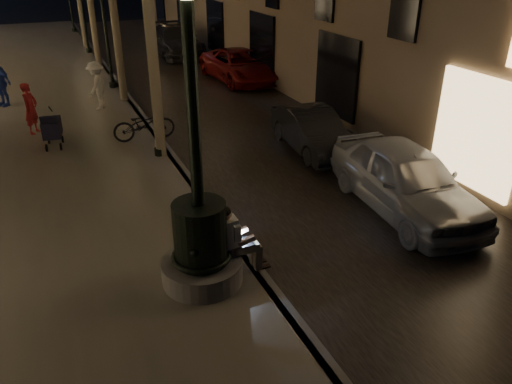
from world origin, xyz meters
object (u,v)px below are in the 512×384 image
lamp_curb_b (103,9)px  car_rear (175,41)px  pedestrian_red (31,108)px  pedestrian_blue (0,82)px  lamp_curb_a (150,43)px  bicycle (144,124)px  stroller (52,128)px  car_third (240,66)px  fountain_lamppost (200,230)px  seated_man_laptop (235,237)px  car_front (406,179)px  pedestrian_white (97,85)px  car_second (312,131)px

lamp_curb_b → car_rear: bearing=55.4°
pedestrian_red → pedestrian_blue: pedestrian_blue is taller
lamp_curb_a → bicycle: bearing=94.1°
stroller → pedestrian_blue: 5.33m
car_third → car_rear: 6.78m
stroller → lamp_curb_b: bearing=75.4°
fountain_lamppost → pedestrian_blue: 13.36m
bicycle → seated_man_laptop: bearing=-178.1°
car_front → stroller: bearing=141.0°
lamp_curb_b → pedestrian_blue: size_ratio=2.74×
stroller → lamp_curb_a: bearing=-25.9°
stroller → pedestrian_white: size_ratio=0.69×
car_third → lamp_curb_a: bearing=-128.6°
stroller → car_front: (7.04, -6.79, -0.01)m
lamp_curb_b → car_front: bearing=-71.3°
lamp_curb_a → car_front: bearing=-48.6°
fountain_lamppost → stroller: (-1.93, 7.80, -0.43)m
seated_man_laptop → car_rear: 20.87m
stroller → pedestrian_white: 3.80m
car_front → bicycle: (-4.50, 6.38, -0.09)m
lamp_curb_b → stroller: lamp_curb_b is taller
car_third → bicycle: size_ratio=2.67×
pedestrian_red → pedestrian_blue: 3.70m
lamp_curb_b → car_second: lamp_curb_b is taller
car_rear → lamp_curb_a: bearing=-107.2°
seated_man_laptop → stroller: seated_man_laptop is taller
lamp_curb_a → lamp_curb_b: same height
lamp_curb_a → lamp_curb_b: bearing=90.0°
car_front → pedestrian_blue: bearing=130.3°
car_front → car_second: 4.04m
car_front → car_rear: size_ratio=0.85×
fountain_lamppost → seated_man_laptop: (0.61, 0.00, -0.30)m
lamp_curb_a → pedestrian_white: (-0.90, 5.17, -2.20)m
car_second → bicycle: size_ratio=2.04×
pedestrian_blue → car_front: bearing=-5.0°
fountain_lamppost → pedestrian_white: size_ratio=3.12×
bicycle → car_front: bearing=-143.0°
fountain_lamppost → lamp_curb_b: size_ratio=1.08×
car_second → pedestrian_white: pedestrian_white is taller
seated_man_laptop → car_front: seated_man_laptop is taller
lamp_curb_b → bicycle: 7.09m
lamp_curb_a → pedestrian_red: (-3.11, 3.35, -2.26)m
pedestrian_white → pedestrian_red: bearing=-20.0°
lamp_curb_a → bicycle: lamp_curb_a is taller
car_third → stroller: bearing=-147.1°
pedestrian_red → bicycle: 3.61m
fountain_lamppost → car_rear: bearing=75.9°
car_front → pedestrian_red: 11.23m
lamp_curb_a → stroller: 4.03m
lamp_curb_a → car_second: bearing=-12.6°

